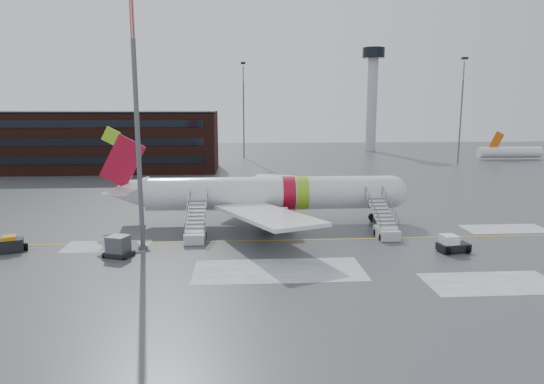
{
  "coord_description": "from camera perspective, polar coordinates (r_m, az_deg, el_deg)",
  "views": [
    {
      "loc": [
        -9.09,
        -48.02,
        13.36
      ],
      "look_at": [
        -5.6,
        4.44,
        4.0
      ],
      "focal_mm": 32.0,
      "sensor_mm": 36.0,
      "label": 1
    }
  ],
  "objects": [
    {
      "name": "light_mast_far_ne",
      "position": [
        121.3,
        21.42,
        9.64
      ],
      "size": [
        1.2,
        1.2,
        24.25
      ],
      "color": "#595B60",
      "rests_on": "ground"
    },
    {
      "name": "airstair_fwd",
      "position": [
        51.68,
        13.12,
        -3.94
      ],
      "size": [
        2.05,
        7.7,
        3.48
      ],
      "color": "#BABDC3",
      "rests_on": "ground"
    },
    {
      "name": "terminal_building",
      "position": [
        109.32,
        -23.09,
        5.53
      ],
      "size": [
        62.0,
        16.11,
        12.3
      ],
      "color": "#3F1E16",
      "rests_on": "ground"
    },
    {
      "name": "airstair_aft",
      "position": [
        49.68,
        -8.96,
        -4.36
      ],
      "size": [
        2.05,
        7.7,
        3.48
      ],
      "color": "silver",
      "rests_on": "ground"
    },
    {
      "name": "light_mast_near",
      "position": [
        45.6,
        -15.64,
        8.71
      ],
      "size": [
        1.2,
        1.2,
        24.18
      ],
      "color": "#595B60",
      "rests_on": "ground"
    },
    {
      "name": "airliner",
      "position": [
        55.42,
        -1.12,
        -0.24
      ],
      "size": [
        35.03,
        32.97,
        11.18
      ],
      "color": "white",
      "rests_on": "ground"
    },
    {
      "name": "distant_aircraft",
      "position": [
        133.61,
        28.66,
        3.12
      ],
      "size": [
        35.0,
        18.0,
        8.0
      ],
      "primitive_type": null,
      "color": "#D8590C",
      "rests_on": "ground"
    },
    {
      "name": "baggage_tractor",
      "position": [
        51.23,
        -28.48,
        -5.51
      ],
      "size": [
        3.15,
        2.08,
        1.55
      ],
      "color": "black",
      "rests_on": "ground"
    },
    {
      "name": "light_mast_far_n",
      "position": [
        126.03,
        -3.37,
        10.29
      ],
      "size": [
        1.2,
        1.2,
        24.25
      ],
      "color": "#595B60",
      "rests_on": "ground"
    },
    {
      "name": "control_tower",
      "position": [
        148.36,
        11.73,
        11.97
      ],
      "size": [
        6.4,
        6.4,
        30.0
      ],
      "color": "#B2B5BA",
      "rests_on": "ground"
    },
    {
      "name": "pushback_tug",
      "position": [
        48.13,
        20.4,
        -5.79
      ],
      "size": [
        3.0,
        2.41,
        1.61
      ],
      "color": "black",
      "rests_on": "ground"
    },
    {
      "name": "ground",
      "position": [
        50.67,
        6.69,
        -5.27
      ],
      "size": [
        260.0,
        260.0,
        0.0
      ],
      "primitive_type": "plane",
      "color": "#494C4F",
      "rests_on": "ground"
    },
    {
      "name": "uld_container",
      "position": [
        45.82,
        -17.63,
        -6.18
      ],
      "size": [
        2.78,
        2.4,
        1.91
      ],
      "color": "black",
      "rests_on": "ground"
    }
  ]
}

